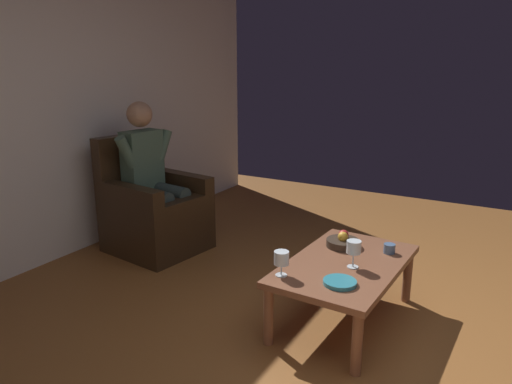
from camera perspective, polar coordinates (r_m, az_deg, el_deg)
The scene contains 10 objects.
ground_plane at distance 2.88m, azimuth 18.03°, elevation -20.16°, with size 7.19×7.19×0.00m, color brown.
wall_back at distance 4.14m, azimuth -26.10°, elevation 9.88°, with size 6.14×0.06×2.71m, color silver.
armchair at distance 4.36m, azimuth -12.08°, elevation -2.29°, with size 0.80×0.84×1.01m.
person_seated at distance 4.26m, azimuth -12.22°, elevation 2.28°, with size 0.61×0.61×1.30m.
coffee_table at distance 3.13m, azimuth 10.51°, elevation -9.08°, with size 1.10×0.69×0.41m.
wine_glass_near at distance 2.84m, azimuth 3.02°, elevation -8.00°, with size 0.09×0.09×0.15m.
wine_glass_far at distance 3.00m, azimuth 11.52°, elevation -6.58°, with size 0.09×0.09×0.17m.
fruit_bowl at distance 3.35m, azimuth 10.27°, elevation -5.80°, with size 0.22×0.22×0.11m.
decorative_dish at distance 2.81m, azimuth 9.91°, elevation -10.51°, with size 0.19×0.19×0.02m, color teal.
candle_jar at distance 3.31m, azimuth 15.54°, elevation -6.48°, with size 0.08×0.08×0.06m, color #496184.
Camera 1 is at (2.34, 0.37, 1.63)m, focal length 33.72 mm.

